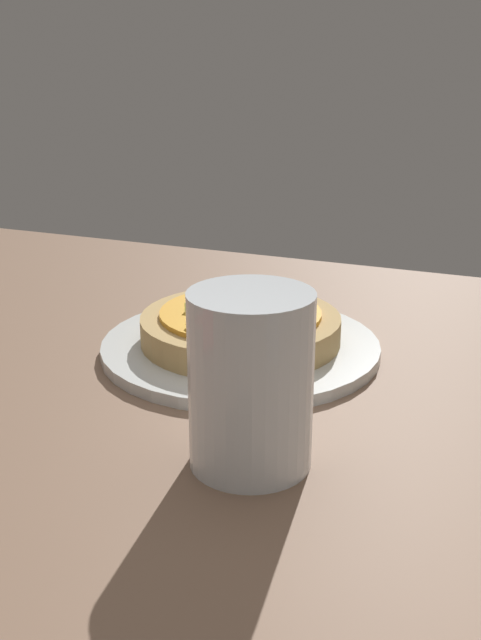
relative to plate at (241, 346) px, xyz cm
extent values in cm
cube|color=#7F604B|center=(3.35, 9.42, -1.63)|extent=(105.39, 84.18, 2.22)
cylinder|color=silver|center=(0.00, 0.00, 0.00)|extent=(24.97, 24.97, 1.04)
cylinder|color=tan|center=(0.00, 0.00, 1.74)|extent=(17.85, 17.85, 2.44)
cylinder|color=gold|center=(0.00, 0.00, 3.18)|extent=(14.40, 14.40, 0.44)
ellipsoid|color=white|center=(-0.72, 0.76, 4.69)|extent=(4.32, 4.32, 2.59)
cube|color=#459530|center=(-1.04, 6.00, 3.80)|extent=(1.37, 0.95, 0.80)
cube|color=green|center=(-1.13, -0.41, 3.80)|extent=(1.45, 1.49, 0.80)
cube|color=green|center=(2.47, 3.68, 3.80)|extent=(1.33, 0.88, 0.80)
cube|color=#55B34D|center=(0.33, 6.02, 3.80)|extent=(1.48, 1.21, 0.80)
cube|color=green|center=(-0.75, -4.55, 3.80)|extent=(1.18, 1.47, 0.80)
cube|color=#248A34|center=(1.94, -4.67, 3.80)|extent=(1.37, 1.51, 0.80)
cube|color=#297C3C|center=(-5.14, -1.33, 3.80)|extent=(1.41, 1.02, 0.80)
cube|color=#247E32|center=(-1.69, -4.14, 3.80)|extent=(1.25, 1.50, 0.80)
cube|color=#258C3C|center=(4.93, -2.43, 3.80)|extent=(1.32, 0.86, 0.80)
cube|color=green|center=(1.89, 5.16, 3.80)|extent=(1.46, 1.48, 0.80)
cube|color=green|center=(4.10, 1.42, 3.80)|extent=(0.88, 1.33, 0.80)
cube|color=green|center=(-5.58, -0.32, 3.80)|extent=(0.88, 1.33, 0.80)
cube|color=green|center=(2.25, 1.41, 3.80)|extent=(1.50, 1.27, 0.80)
cube|color=green|center=(0.87, -1.03, 3.80)|extent=(0.96, 1.38, 0.80)
cylinder|color=silver|center=(-7.79, 17.47, 5.33)|extent=(8.02, 8.02, 11.69)
cylinder|color=orange|center=(-7.79, 17.47, 2.60)|extent=(7.06, 7.06, 5.44)
camera|label=1|loc=(-23.19, 57.10, 24.75)|focal=41.31mm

